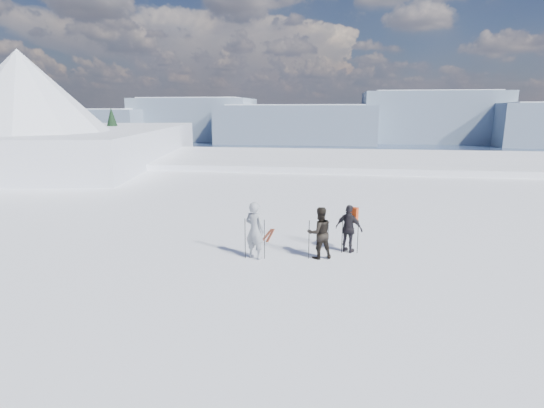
{
  "coord_description": "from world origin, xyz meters",
  "views": [
    {
      "loc": [
        0.14,
        -10.02,
        4.86
      ],
      "look_at": [
        -1.77,
        3.0,
        1.9
      ],
      "focal_mm": 28.0,
      "sensor_mm": 36.0,
      "label": 1
    }
  ],
  "objects_px": {
    "skier_pack": "(349,229)",
    "skis_loose": "(269,235)",
    "skier_dark": "(320,233)",
    "skier_grey": "(255,230)"
  },
  "relations": [
    {
      "from": "skier_dark",
      "to": "skier_pack",
      "type": "distance_m",
      "value": 1.23
    },
    {
      "from": "skier_grey",
      "to": "skier_pack",
      "type": "height_order",
      "value": "skier_grey"
    },
    {
      "from": "skier_dark",
      "to": "skier_pack",
      "type": "height_order",
      "value": "skier_dark"
    },
    {
      "from": "skier_grey",
      "to": "skis_loose",
      "type": "xyz_separation_m",
      "value": [
        0.06,
        2.61,
        -0.95
      ]
    },
    {
      "from": "skier_dark",
      "to": "skis_loose",
      "type": "relative_size",
      "value": 1.02
    },
    {
      "from": "skier_pack",
      "to": "skis_loose",
      "type": "bearing_deg",
      "value": -0.69
    },
    {
      "from": "skier_grey",
      "to": "skier_pack",
      "type": "distance_m",
      "value": 3.27
    },
    {
      "from": "skier_grey",
      "to": "skier_pack",
      "type": "bearing_deg",
      "value": -136.39
    },
    {
      "from": "skier_grey",
      "to": "skier_dark",
      "type": "relative_size",
      "value": 1.1
    },
    {
      "from": "skier_dark",
      "to": "skis_loose",
      "type": "height_order",
      "value": "skier_dark"
    }
  ]
}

